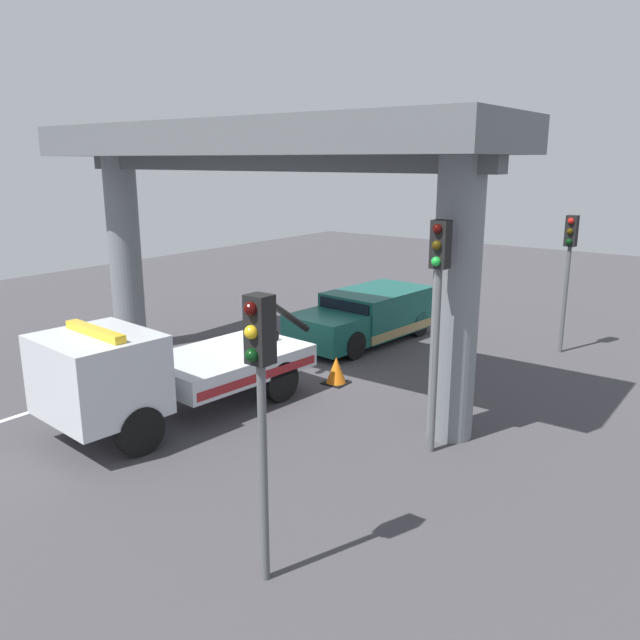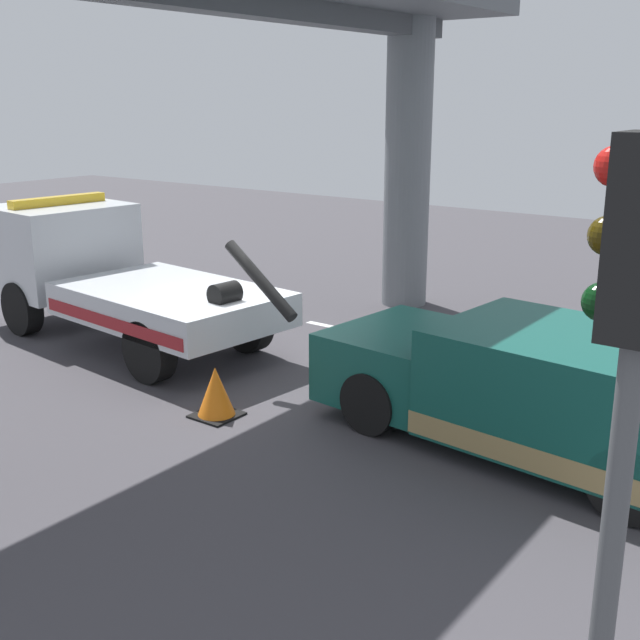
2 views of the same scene
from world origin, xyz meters
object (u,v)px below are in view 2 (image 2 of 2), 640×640
Objects in this scene: traffic_light_near at (625,385)px; tow_truck_white at (104,271)px; traffic_cone_orange at (216,393)px; towed_van_green at (538,391)px.

tow_truck_white is at bearing -27.14° from traffic_light_near.
tow_truck_white is 12.24m from traffic_light_near.
traffic_light_near is 7.91m from traffic_cone_orange.
tow_truck_white is 4.78m from traffic_cone_orange.
traffic_light_near is at bearing 148.92° from traffic_cone_orange.
towed_van_green is 1.30× the size of traffic_light_near.
tow_truck_white is 1.77× the size of traffic_light_near.
traffic_light_near is 5.77× the size of traffic_cone_orange.
traffic_cone_orange is (-4.39, 1.68, -0.86)m from tow_truck_white.
tow_truck_white is at bearing -20.89° from traffic_cone_orange.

